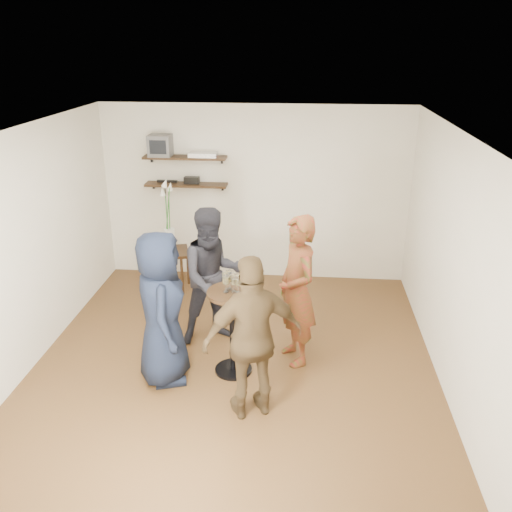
# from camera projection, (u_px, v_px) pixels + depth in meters

# --- Properties ---
(room) EXTENTS (4.58, 5.08, 2.68)m
(room) POSITION_uv_depth(u_px,v_px,m) (233.00, 257.00, 5.69)
(room) COLOR #482E17
(room) RESTS_ON ground
(shelf_upper) EXTENTS (1.20, 0.25, 0.04)m
(shelf_upper) POSITION_uv_depth(u_px,v_px,m) (185.00, 157.00, 7.76)
(shelf_upper) COLOR black
(shelf_upper) RESTS_ON room
(shelf_lower) EXTENTS (1.20, 0.25, 0.04)m
(shelf_lower) POSITION_uv_depth(u_px,v_px,m) (186.00, 185.00, 7.91)
(shelf_lower) COLOR black
(shelf_lower) RESTS_ON room
(crt_monitor) EXTENTS (0.32, 0.30, 0.30)m
(crt_monitor) POSITION_uv_depth(u_px,v_px,m) (160.00, 145.00, 7.73)
(crt_monitor) COLOR #59595B
(crt_monitor) RESTS_ON shelf_upper
(dvd_deck) EXTENTS (0.40, 0.24, 0.06)m
(dvd_deck) POSITION_uv_depth(u_px,v_px,m) (203.00, 154.00, 7.72)
(dvd_deck) COLOR silver
(dvd_deck) RESTS_ON shelf_upper
(radio) EXTENTS (0.22, 0.10, 0.10)m
(radio) POSITION_uv_depth(u_px,v_px,m) (192.00, 180.00, 7.88)
(radio) COLOR black
(radio) RESTS_ON shelf_lower
(power_strip) EXTENTS (0.30, 0.05, 0.03)m
(power_strip) POSITION_uv_depth(u_px,v_px,m) (167.00, 181.00, 7.97)
(power_strip) COLOR black
(power_strip) RESTS_ON shelf_lower
(side_table) EXTENTS (0.62, 0.62, 0.60)m
(side_table) POSITION_uv_depth(u_px,v_px,m) (171.00, 257.00, 7.82)
(side_table) COLOR black
(side_table) RESTS_ON room
(vase_lilies) EXTENTS (0.20, 0.21, 1.09)m
(vase_lilies) POSITION_uv_depth(u_px,v_px,m) (169.00, 228.00, 7.65)
(vase_lilies) COLOR white
(vase_lilies) RESTS_ON side_table
(drinks_table) EXTENTS (0.54, 0.54, 0.98)m
(drinks_table) POSITION_uv_depth(u_px,v_px,m) (233.00, 321.00, 5.79)
(drinks_table) COLOR black
(drinks_table) RESTS_ON room
(wine_glass_fl) EXTENTS (0.07, 0.07, 0.22)m
(wine_glass_fl) POSITION_uv_depth(u_px,v_px,m) (226.00, 279.00, 5.59)
(wine_glass_fl) COLOR silver
(wine_glass_fl) RESTS_ON drinks_table
(wine_glass_fr) EXTENTS (0.07, 0.07, 0.20)m
(wine_glass_fr) POSITION_uv_depth(u_px,v_px,m) (238.00, 281.00, 5.58)
(wine_glass_fr) COLOR silver
(wine_glass_fr) RESTS_ON drinks_table
(wine_glass_bl) EXTENTS (0.07, 0.07, 0.21)m
(wine_glass_bl) POSITION_uv_depth(u_px,v_px,m) (229.00, 277.00, 5.66)
(wine_glass_bl) COLOR silver
(wine_glass_bl) RESTS_ON drinks_table
(wine_glass_br) EXTENTS (0.06, 0.06, 0.19)m
(wine_glass_br) POSITION_uv_depth(u_px,v_px,m) (234.00, 280.00, 5.61)
(wine_glass_br) COLOR silver
(wine_glass_br) RESTS_ON drinks_table
(person_plaid) EXTENTS (0.64, 0.74, 1.73)m
(person_plaid) POSITION_uv_depth(u_px,v_px,m) (297.00, 291.00, 5.93)
(person_plaid) COLOR red
(person_plaid) RESTS_ON room
(person_dark) EXTENTS (1.00, 0.92, 1.67)m
(person_dark) POSITION_uv_depth(u_px,v_px,m) (213.00, 276.00, 6.36)
(person_dark) COLOR black
(person_dark) RESTS_ON room
(person_navy) EXTENTS (0.73, 0.93, 1.68)m
(person_navy) POSITION_uv_depth(u_px,v_px,m) (161.00, 309.00, 5.60)
(person_navy) COLOR black
(person_navy) RESTS_ON room
(person_brown) EXTENTS (1.05, 0.75, 1.66)m
(person_brown) POSITION_uv_depth(u_px,v_px,m) (253.00, 338.00, 5.06)
(person_brown) COLOR #4A371F
(person_brown) RESTS_ON room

